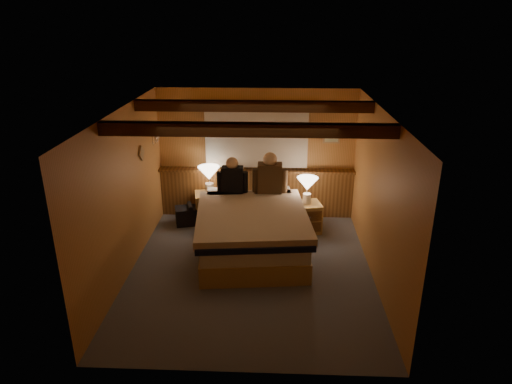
# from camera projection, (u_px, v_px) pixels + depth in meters

# --- Properties ---
(floor) EXTENTS (4.20, 4.20, 0.00)m
(floor) POSITION_uv_depth(u_px,v_px,m) (251.00, 270.00, 6.87)
(floor) COLOR #4A4E57
(floor) RESTS_ON ground
(ceiling) EXTENTS (4.20, 4.20, 0.00)m
(ceiling) POSITION_uv_depth(u_px,v_px,m) (250.00, 112.00, 6.00)
(ceiling) COLOR #E1A354
(ceiling) RESTS_ON wall_back
(wall_back) EXTENTS (3.60, 0.00, 3.60)m
(wall_back) POSITION_uv_depth(u_px,v_px,m) (257.00, 154.00, 8.39)
(wall_back) COLOR #C98348
(wall_back) RESTS_ON floor
(wall_left) EXTENTS (0.00, 4.20, 4.20)m
(wall_left) POSITION_uv_depth(u_px,v_px,m) (125.00, 195.00, 6.51)
(wall_left) COLOR #C98348
(wall_left) RESTS_ON floor
(wall_right) EXTENTS (0.00, 4.20, 4.20)m
(wall_right) POSITION_uv_depth(u_px,v_px,m) (379.00, 199.00, 6.36)
(wall_right) COLOR #C98348
(wall_right) RESTS_ON floor
(wall_front) EXTENTS (3.60, 0.00, 3.60)m
(wall_front) POSITION_uv_depth(u_px,v_px,m) (239.00, 276.00, 4.48)
(wall_front) COLOR #C98348
(wall_front) RESTS_ON floor
(wainscot) EXTENTS (3.60, 0.23, 0.94)m
(wainscot) POSITION_uv_depth(u_px,v_px,m) (256.00, 191.00, 8.59)
(wainscot) COLOR brown
(wainscot) RESTS_ON wall_back
(curtain_window) EXTENTS (2.18, 0.09, 1.11)m
(curtain_window) POSITION_uv_depth(u_px,v_px,m) (256.00, 138.00, 8.21)
(curtain_window) COLOR #452811
(curtain_window) RESTS_ON wall_back
(ceiling_beams) EXTENTS (3.60, 1.65, 0.16)m
(ceiling_beams) POSITION_uv_depth(u_px,v_px,m) (251.00, 116.00, 6.17)
(ceiling_beams) COLOR #452811
(ceiling_beams) RESTS_ON ceiling
(coat_rail) EXTENTS (0.05, 0.55, 0.24)m
(coat_rail) POSITION_uv_depth(u_px,v_px,m) (155.00, 135.00, 7.80)
(coat_rail) COLOR white
(coat_rail) RESTS_ON wall_left
(framed_print) EXTENTS (0.30, 0.04, 0.25)m
(framed_print) POSITION_uv_depth(u_px,v_px,m) (332.00, 137.00, 8.19)
(framed_print) COLOR #A98354
(framed_print) RESTS_ON wall_back
(bed) EXTENTS (1.89, 2.34, 0.74)m
(bed) POSITION_uv_depth(u_px,v_px,m) (252.00, 230.00, 7.27)
(bed) COLOR #AF8C4A
(bed) RESTS_ON floor
(nightstand_left) EXTENTS (0.57, 0.53, 0.54)m
(nightstand_left) POSITION_uv_depth(u_px,v_px,m) (209.00, 207.00, 8.44)
(nightstand_left) COLOR #AF8C4A
(nightstand_left) RESTS_ON floor
(nightstand_right) EXTENTS (0.55, 0.52, 0.52)m
(nightstand_right) POSITION_uv_depth(u_px,v_px,m) (306.00, 217.00, 8.03)
(nightstand_right) COLOR #AF8C4A
(nightstand_right) RESTS_ON floor
(lamp_left) EXTENTS (0.39, 0.39, 0.51)m
(lamp_left) POSITION_uv_depth(u_px,v_px,m) (209.00, 175.00, 8.22)
(lamp_left) COLOR silver
(lamp_left) RESTS_ON nightstand_left
(lamp_right) EXTENTS (0.37, 0.37, 0.48)m
(lamp_right) POSITION_uv_depth(u_px,v_px,m) (307.00, 185.00, 7.82)
(lamp_right) COLOR silver
(lamp_right) RESTS_ON nightstand_right
(person_left) EXTENTS (0.53, 0.21, 0.65)m
(person_left) POSITION_uv_depth(u_px,v_px,m) (232.00, 178.00, 7.78)
(person_left) COLOR black
(person_left) RESTS_ON bed
(person_right) EXTENTS (0.61, 0.24, 0.74)m
(person_right) POSITION_uv_depth(u_px,v_px,m) (270.00, 176.00, 7.76)
(person_right) COLOR #47311C
(person_right) RESTS_ON bed
(duffel_bag) EXTENTS (0.60, 0.45, 0.38)m
(duffel_bag) POSITION_uv_depth(u_px,v_px,m) (190.00, 215.00, 8.35)
(duffel_bag) COLOR black
(duffel_bag) RESTS_ON floor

